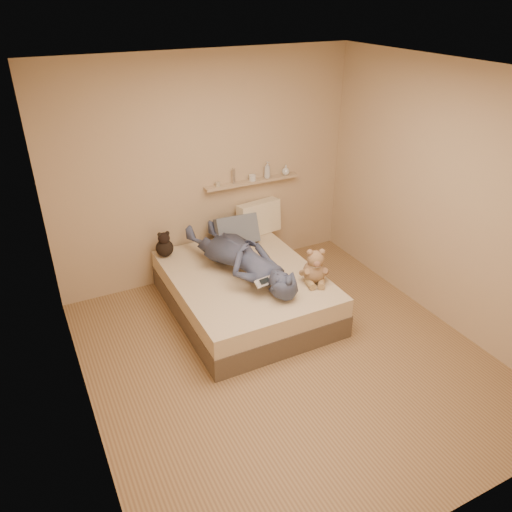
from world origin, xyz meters
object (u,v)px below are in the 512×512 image
pillow_cream (259,218)px  wall_shelf (252,182)px  bed (244,291)px  teddy_bear (315,269)px  pillow_grey (237,230)px  person (241,257)px  game_console (264,282)px  dark_plush (164,246)px

pillow_cream → wall_shelf: bearing=122.3°
bed → teddy_bear: size_ratio=4.86×
bed → pillow_grey: bearing=71.0°
pillow_cream → wall_shelf: 0.46m
bed → pillow_grey: 0.83m
teddy_bear → person: bearing=138.7°
teddy_bear → game_console: bearing=-178.8°
dark_plush → wall_shelf: 1.30m
pillow_grey → teddy_bear: bearing=-74.1°
bed → pillow_cream: (0.60, 0.83, 0.43)m
pillow_grey → person: (-0.26, -0.65, 0.02)m
wall_shelf → person: bearing=-123.2°
bed → teddy_bear: (0.57, -0.48, 0.39)m
game_console → pillow_cream: bearing=65.0°
dark_plush → pillow_cream: size_ratio=0.56×
game_console → dark_plush: dark_plush is taller
game_console → pillow_cream: 1.46m
game_console → pillow_cream: size_ratio=0.37×
game_console → person: 0.53m
game_console → pillow_grey: pillow_grey is taller
bed → person: size_ratio=1.19×
pillow_cream → wall_shelf: (-0.05, 0.08, 0.45)m
pillow_grey → pillow_cream: bearing=21.1°
pillow_cream → pillow_grey: pillow_cream is taller
teddy_bear → pillow_cream: pillow_cream is taller
bed → pillow_cream: pillow_cream is taller
bed → teddy_bear: teddy_bear is taller
game_console → teddy_bear: bearing=1.2°
bed → game_console: (-0.02, -0.50, 0.40)m
pillow_grey → person: 0.70m
bed → pillow_grey: pillow_grey is taller
dark_plush → wall_shelf: wall_shelf is taller
pillow_grey → wall_shelf: wall_shelf is taller
dark_plush → person: (0.61, -0.73, 0.06)m
teddy_bear → pillow_cream: 1.31m
person → wall_shelf: size_ratio=1.34×
game_console → person: bearing=90.3°
bed → person: (-0.02, 0.04, 0.42)m
bed → game_console: size_ratio=9.27×
teddy_bear → person: (-0.59, 0.52, 0.03)m
teddy_bear → person: 0.79m
teddy_bear → wall_shelf: bearing=90.9°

